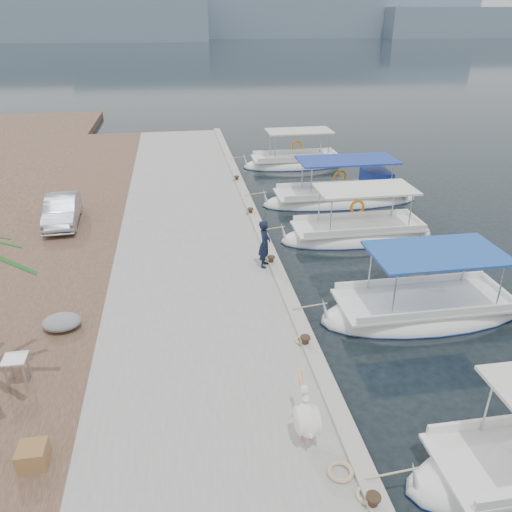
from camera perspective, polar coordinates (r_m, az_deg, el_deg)
The scene contains 17 objects.
ground at distance 17.06m, azimuth 3.80°, elevation -4.66°, with size 400.00×400.00×0.00m, color black.
concrete_quay at distance 21.04m, azimuth -7.18°, elevation 2.15°, with size 6.00×40.00×0.50m, color gray.
quay_curb at distance 21.16m, azimuth 0.31°, elevation 3.42°, with size 0.44×40.00×0.12m, color #A4A092.
cobblestone_strip at distance 21.53m, azimuth -20.58°, elevation 1.18°, with size 4.00×40.00×0.50m, color #4F362A.
distant_hills at distance 218.29m, azimuth -0.47°, elevation 25.68°, with size 330.00×60.00×18.00m.
fishing_caique_b at distance 16.83m, azimuth 18.43°, elevation -6.06°, with size 6.69×2.56×2.83m.
fishing_caique_c at distance 21.79m, azimuth 11.51°, elevation 2.32°, with size 6.74×2.30×2.83m.
fishing_caique_d at distance 25.93m, azimuth 9.85°, elevation 6.46°, with size 8.09×2.47×2.83m.
fishing_caique_e at distance 32.08m, azimuth 4.54°, elevation 10.43°, with size 6.66×2.33×2.83m.
mooring_bollards at distance 17.95m, azimuth 1.73°, elevation -0.45°, with size 0.28×20.28×0.33m.
pelican at distance 10.99m, azimuth 5.84°, elevation -17.92°, with size 0.54×1.44×1.12m.
fisherman at distance 17.57m, azimuth 0.99°, elevation 1.40°, with size 0.63×0.42×1.74m, color black.
parked_car at distance 22.95m, azimuth -21.29°, elevation 4.88°, with size 1.27×3.64×1.20m, color #A5AEBD.
wooden_crate at distance 11.63m, azimuth -24.14°, elevation -20.07°, with size 0.55×0.55×0.44m, color brown.
tarp_bundle at distance 15.48m, azimuth -21.31°, elevation -7.05°, with size 1.10×0.90×0.40m, color gray.
folding_table at distance 13.64m, azimuth -25.73°, elevation -11.14°, with size 0.55×0.55×0.73m.
rope_coil at distance 10.83m, azimuth 9.62°, elevation -23.12°, with size 0.54×0.54×0.10m, color #C6B284.
Camera 1 is at (-3.44, -14.28, 8.67)m, focal length 35.00 mm.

